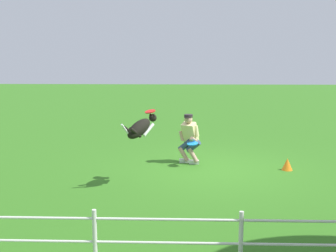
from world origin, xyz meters
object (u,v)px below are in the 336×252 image
Objects in this scene: person at (189,137)px; frisbee_flying at (150,111)px; frisbee_held at (192,143)px; dog at (140,128)px; training_cone at (287,164)px.

frisbee_flying is at bearing 0.13° from person.
person is 0.40m from frisbee_held.
frisbee_flying is 1.89m from frisbee_held.
person is 1.43× the size of dog.
frisbee_flying reaches higher than training_cone.
dog is (1.07, 1.99, 0.58)m from person.
person is 2.53m from training_cone.
dog is 3.29× the size of frisbee_held.
frisbee_held is at bearing -126.24° from frisbee_flying.
dog reaches higher than person.
frisbee_flying reaches higher than person.
frisbee_flying is at bearing 18.64° from training_cone.
frisbee_held reaches higher than training_cone.
person is at bearing -13.50° from training_cone.
dog is 2.08m from frisbee_held.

